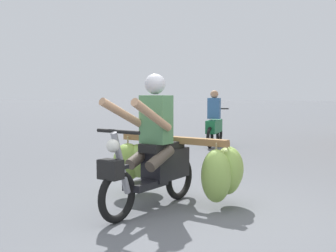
{
  "coord_description": "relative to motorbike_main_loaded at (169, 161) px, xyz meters",
  "views": [
    {
      "loc": [
        0.48,
        -4.44,
        1.38
      ],
      "look_at": [
        -0.68,
        1.39,
        0.9
      ],
      "focal_mm": 46.45,
      "sensor_mm": 36.0,
      "label": 1
    }
  ],
  "objects": [
    {
      "name": "ground_plane",
      "position": [
        0.53,
        -0.72,
        -0.53
      ],
      "size": [
        120.0,
        120.0,
        0.0
      ],
      "primitive_type": "plane",
      "color": "#56595E"
    },
    {
      "name": "motorbike_main_loaded",
      "position": [
        0.0,
        0.0,
        0.0
      ],
      "size": [
        1.78,
        1.96,
        1.58
      ],
      "color": "black",
      "rests_on": "ground"
    },
    {
      "name": "motorbike_distant_ahead_left",
      "position": [
        0.04,
        5.73,
        0.04
      ],
      "size": [
        0.5,
        1.62,
        1.4
      ],
      "color": "black",
      "rests_on": "ground"
    }
  ]
}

